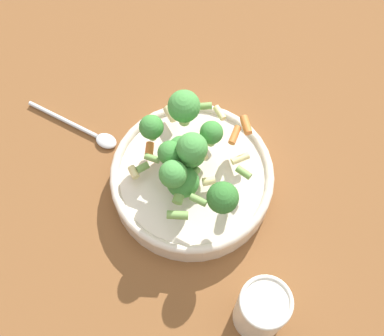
{
  "coord_description": "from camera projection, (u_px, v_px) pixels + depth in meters",
  "views": [
    {
      "loc": [
        0.2,
        -0.26,
        0.77
      ],
      "look_at": [
        0.0,
        0.0,
        0.06
      ],
      "focal_mm": 50.0,
      "sensor_mm": 36.0,
      "label": 1
    }
  ],
  "objects": [
    {
      "name": "pasta_salad",
      "position": [
        188.0,
        156.0,
        0.75
      ],
      "size": [
        0.19,
        0.19,
        0.1
      ],
      "color": "#8CB766",
      "rests_on": "bowl"
    },
    {
      "name": "cup",
      "position": [
        261.0,
        310.0,
        0.7
      ],
      "size": [
        0.07,
        0.07,
        0.11
      ],
      "color": "silver",
      "rests_on": "ground_plane"
    },
    {
      "name": "spoon",
      "position": [
        88.0,
        132.0,
        0.87
      ],
      "size": [
        0.17,
        0.04,
        0.01
      ],
      "rotation": [
        0.0,
        0.0,
        12.73
      ],
      "color": "silver",
      "rests_on": "ground_plane"
    },
    {
      "name": "bowl",
      "position": [
        192.0,
        179.0,
        0.82
      ],
      "size": [
        0.25,
        0.25,
        0.05
      ],
      "color": "beige",
      "rests_on": "ground_plane"
    },
    {
      "name": "ground_plane",
      "position": [
        192.0,
        185.0,
        0.84
      ],
      "size": [
        3.0,
        3.0,
        0.0
      ],
      "primitive_type": "plane",
      "color": "brown"
    }
  ]
}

